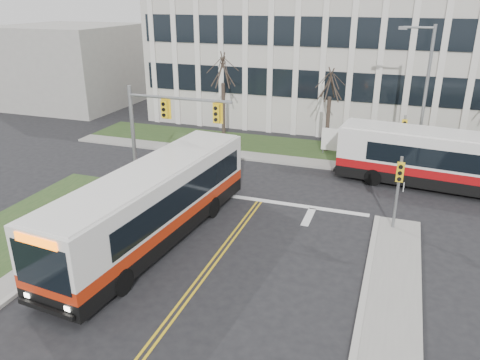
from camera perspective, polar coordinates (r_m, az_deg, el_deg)
name	(u,v)px	position (r m, az deg, el deg)	size (l,w,h in m)	color
ground	(202,277)	(19.68, -4.63, -11.74)	(120.00, 120.00, 0.00)	black
sidewalk_cross	(363,169)	(32.05, 14.79, 1.33)	(44.00, 1.60, 0.14)	#9E9B93
building_lawn	(367,156)	(34.70, 15.23, 2.82)	(44.00, 5.00, 0.12)	#26421C
office_building	(386,53)	(45.24, 17.37, 14.60)	(40.00, 16.00, 12.00)	beige
building_annex	(72,65)	(52.95, -19.85, 13.02)	(12.00, 12.00, 8.00)	#9E9B93
mast_arm_signal	(158,123)	(26.22, -9.94, 6.86)	(6.11, 0.38, 6.20)	slate
signal_pole_near	(399,183)	(23.37, 18.77, -0.37)	(0.34, 0.39, 3.80)	slate
signal_pole_far	(403,136)	(31.46, 19.24, 5.12)	(0.34, 0.39, 3.80)	slate
streetlight	(423,92)	(31.66, 21.39, 9.98)	(2.15, 0.25, 9.20)	slate
directory_sign	(332,140)	(34.12, 11.16, 4.83)	(1.50, 0.12, 2.00)	slate
tree_left	(223,71)	(35.76, -2.10, 13.12)	(1.80, 1.80, 7.70)	#42352B
tree_mid	(330,86)	(34.02, 10.95, 11.24)	(1.80, 1.80, 6.82)	#42352B
bus_main	(153,206)	(21.92, -10.52, -3.12)	(2.86, 13.18, 3.51)	silver
bus_cross	(448,163)	(29.93, 24.07, 1.95)	(2.73, 12.59, 3.36)	silver
newspaper_box_blue	(53,241)	(22.87, -21.82, -6.90)	(0.50, 0.45, 0.95)	navy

